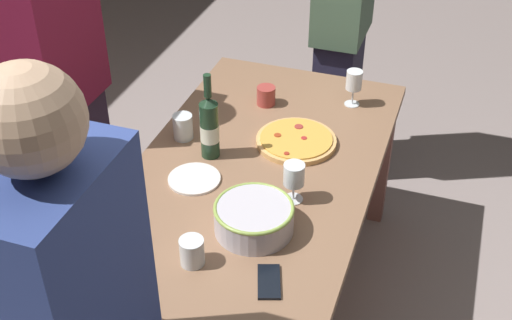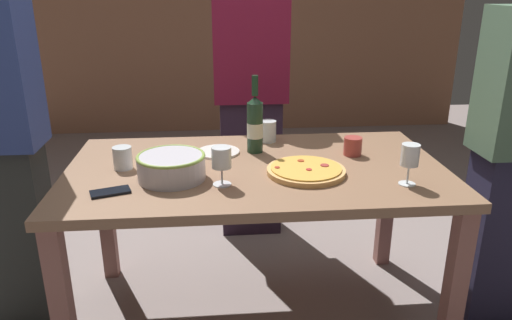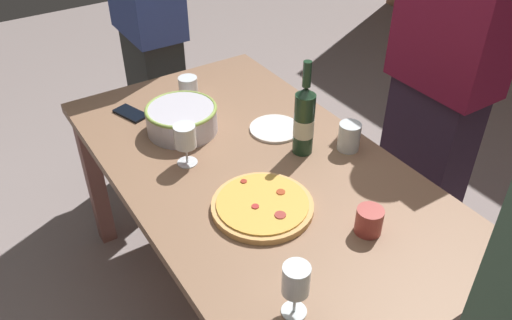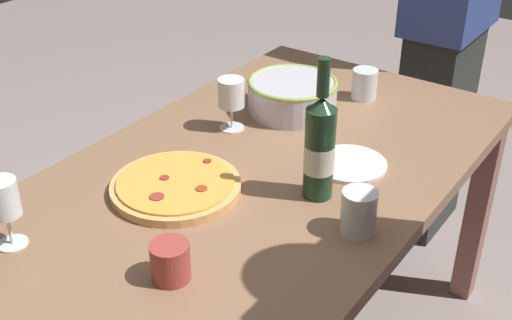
{
  "view_description": "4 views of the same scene",
  "coord_description": "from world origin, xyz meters",
  "px_view_note": "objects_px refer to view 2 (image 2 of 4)",
  "views": [
    {
      "loc": [
        -1.96,
        -0.67,
        2.28
      ],
      "look_at": [
        0.0,
        0.0,
        0.78
      ],
      "focal_mm": 47.28,
      "sensor_mm": 36.0,
      "label": 1
    },
    {
      "loc": [
        -0.17,
        -1.94,
        1.48
      ],
      "look_at": [
        0.0,
        0.0,
        0.78
      ],
      "focal_mm": 34.24,
      "sensor_mm": 36.0,
      "label": 2
    },
    {
      "loc": [
        1.22,
        -0.78,
        1.84
      ],
      "look_at": [
        0.0,
        0.0,
        0.78
      ],
      "focal_mm": 36.6,
      "sensor_mm": 36.0,
      "label": 3
    },
    {
      "loc": [
        1.2,
        0.85,
        1.63
      ],
      "look_at": [
        0.0,
        0.0,
        0.78
      ],
      "focal_mm": 46.36,
      "sensor_mm": 36.0,
      "label": 4
    }
  ],
  "objects_px": {
    "serving_bowl": "(171,166)",
    "cup_ceramic": "(268,131)",
    "cup_spare": "(353,146)",
    "dining_table": "(256,186)",
    "cup_amber": "(123,158)",
    "pizza": "(306,170)",
    "wine_glass_by_bottle": "(410,157)",
    "wine_glass_near_pizza": "(222,160)",
    "person_host": "(250,96)",
    "cell_phone": "(110,192)",
    "wine_bottle": "(255,124)",
    "side_plate": "(218,152)"
  },
  "relations": [
    {
      "from": "pizza",
      "to": "cup_spare",
      "type": "xyz_separation_m",
      "value": [
        0.25,
        0.21,
        0.03
      ]
    },
    {
      "from": "dining_table",
      "to": "cup_amber",
      "type": "height_order",
      "value": "cup_amber"
    },
    {
      "from": "wine_glass_by_bottle",
      "to": "person_host",
      "type": "bearing_deg",
      "value": 115.1
    },
    {
      "from": "serving_bowl",
      "to": "cup_spare",
      "type": "height_order",
      "value": "serving_bowl"
    },
    {
      "from": "serving_bowl",
      "to": "cell_phone",
      "type": "bearing_deg",
      "value": -150.32
    },
    {
      "from": "cup_spare",
      "to": "person_host",
      "type": "bearing_deg",
      "value": 118.1
    },
    {
      "from": "wine_bottle",
      "to": "wine_glass_by_bottle",
      "type": "bearing_deg",
      "value": -38.49
    },
    {
      "from": "cell_phone",
      "to": "cup_ceramic",
      "type": "bearing_deg",
      "value": 112.49
    },
    {
      "from": "serving_bowl",
      "to": "cup_ceramic",
      "type": "height_order",
      "value": "cup_ceramic"
    },
    {
      "from": "serving_bowl",
      "to": "person_host",
      "type": "bearing_deg",
      "value": 68.32
    },
    {
      "from": "pizza",
      "to": "cup_ceramic",
      "type": "xyz_separation_m",
      "value": [
        -0.11,
        0.44,
        0.04
      ]
    },
    {
      "from": "dining_table",
      "to": "cup_amber",
      "type": "relative_size",
      "value": 16.88
    },
    {
      "from": "dining_table",
      "to": "wine_glass_near_pizza",
      "type": "relative_size",
      "value": 10.43
    },
    {
      "from": "cup_amber",
      "to": "person_host",
      "type": "height_order",
      "value": "person_host"
    },
    {
      "from": "wine_glass_by_bottle",
      "to": "pizza",
      "type": "bearing_deg",
      "value": 158.31
    },
    {
      "from": "dining_table",
      "to": "wine_bottle",
      "type": "xyz_separation_m",
      "value": [
        0.01,
        0.19,
        0.23
      ]
    },
    {
      "from": "cup_spare",
      "to": "person_host",
      "type": "height_order",
      "value": "person_host"
    },
    {
      "from": "wine_bottle",
      "to": "cup_ceramic",
      "type": "bearing_deg",
      "value": 62.74
    },
    {
      "from": "pizza",
      "to": "wine_glass_by_bottle",
      "type": "relative_size",
      "value": 1.98
    },
    {
      "from": "dining_table",
      "to": "cup_spare",
      "type": "relative_size",
      "value": 19.29
    },
    {
      "from": "cup_amber",
      "to": "cup_ceramic",
      "type": "distance_m",
      "value": 0.72
    },
    {
      "from": "person_host",
      "to": "cup_spare",
      "type": "bearing_deg",
      "value": 30.94
    },
    {
      "from": "wine_glass_by_bottle",
      "to": "cup_ceramic",
      "type": "bearing_deg",
      "value": 128.95
    },
    {
      "from": "pizza",
      "to": "cup_amber",
      "type": "height_order",
      "value": "cup_amber"
    },
    {
      "from": "pizza",
      "to": "cell_phone",
      "type": "relative_size",
      "value": 2.24
    },
    {
      "from": "wine_bottle",
      "to": "wine_glass_near_pizza",
      "type": "xyz_separation_m",
      "value": [
        -0.16,
        -0.38,
        -0.03
      ]
    },
    {
      "from": "cup_amber",
      "to": "cup_spare",
      "type": "distance_m",
      "value": 1.01
    },
    {
      "from": "wine_bottle",
      "to": "cup_amber",
      "type": "height_order",
      "value": "wine_bottle"
    },
    {
      "from": "dining_table",
      "to": "pizza",
      "type": "height_order",
      "value": "pizza"
    },
    {
      "from": "serving_bowl",
      "to": "wine_glass_by_bottle",
      "type": "height_order",
      "value": "wine_glass_by_bottle"
    },
    {
      "from": "dining_table",
      "to": "side_plate",
      "type": "height_order",
      "value": "side_plate"
    },
    {
      "from": "wine_glass_near_pizza",
      "to": "person_host",
      "type": "height_order",
      "value": "person_host"
    },
    {
      "from": "wine_glass_by_bottle",
      "to": "person_host",
      "type": "xyz_separation_m",
      "value": [
        -0.52,
        1.12,
        0.0
      ]
    },
    {
      "from": "serving_bowl",
      "to": "cup_spare",
      "type": "distance_m",
      "value": 0.82
    },
    {
      "from": "pizza",
      "to": "cup_amber",
      "type": "distance_m",
      "value": 0.77
    },
    {
      "from": "serving_bowl",
      "to": "cup_ceramic",
      "type": "relative_size",
      "value": 2.6
    },
    {
      "from": "person_host",
      "to": "dining_table",
      "type": "bearing_deg",
      "value": 0.0
    },
    {
      "from": "serving_bowl",
      "to": "cup_amber",
      "type": "relative_size",
      "value": 2.86
    },
    {
      "from": "serving_bowl",
      "to": "wine_bottle",
      "type": "bearing_deg",
      "value": 40.19
    },
    {
      "from": "cup_spare",
      "to": "cell_phone",
      "type": "xyz_separation_m",
      "value": [
        -1.01,
        -0.34,
        -0.04
      ]
    },
    {
      "from": "cell_phone",
      "to": "person_host",
      "type": "height_order",
      "value": "person_host"
    },
    {
      "from": "cup_spare",
      "to": "person_host",
      "type": "relative_size",
      "value": 0.05
    },
    {
      "from": "side_plate",
      "to": "cell_phone",
      "type": "relative_size",
      "value": 1.36
    },
    {
      "from": "side_plate",
      "to": "wine_glass_by_bottle",
      "type": "bearing_deg",
      "value": -31.16
    },
    {
      "from": "wine_glass_near_pizza",
      "to": "side_plate",
      "type": "bearing_deg",
      "value": 91.43
    },
    {
      "from": "dining_table",
      "to": "pizza",
      "type": "relative_size",
      "value": 4.96
    },
    {
      "from": "cup_ceramic",
      "to": "person_host",
      "type": "xyz_separation_m",
      "value": [
        -0.05,
        0.53,
        0.06
      ]
    },
    {
      "from": "cup_amber",
      "to": "person_host",
      "type": "bearing_deg",
      "value": 54.56
    },
    {
      "from": "side_plate",
      "to": "cell_phone",
      "type": "height_order",
      "value": "same"
    },
    {
      "from": "wine_glass_by_bottle",
      "to": "cup_ceramic",
      "type": "relative_size",
      "value": 1.56
    }
  ]
}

